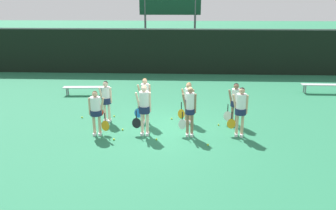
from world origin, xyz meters
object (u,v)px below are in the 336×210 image
player_5 (145,97)px  tennis_ball_5 (219,125)px  player_1 (144,106)px  tennis_ball_4 (114,139)px  player_3 (241,108)px  tennis_ball_0 (208,145)px  tennis_ball_6 (123,130)px  scoreboard (170,9)px  bench_courtside (84,88)px  tennis_ball_1 (172,119)px  tennis_ball_2 (82,117)px  tennis_ball_3 (114,116)px  bench_far (322,85)px  player_6 (188,99)px  player_7 (235,101)px  player_4 (106,98)px  player_0 (96,109)px  tennis_ball_7 (156,139)px  player_2 (190,108)px

player_5 → tennis_ball_5: bearing=-5.9°
player_1 → tennis_ball_4: (-1.00, -0.55, -1.04)m
player_3 → tennis_ball_0: player_3 is taller
tennis_ball_6 → scoreboard: bearing=83.8°
player_5 → player_1: bearing=-87.6°
bench_courtside → tennis_ball_1: bench_courtside is taller
tennis_ball_2 → tennis_ball_6: (1.90, -1.25, 0.00)m
tennis_ball_0 → tennis_ball_3: tennis_ball_0 is taller
bench_far → tennis_ball_2: 12.08m
player_3 → player_6: bearing=155.7°
player_3 → tennis_ball_3: (-4.83, 1.75, -1.02)m
bench_courtside → tennis_ball_5: (6.38, -4.01, -0.34)m
player_7 → tennis_ball_1: 2.63m
tennis_ball_5 → tennis_ball_2: bearing=173.9°
player_1 → tennis_ball_0: (2.20, -0.84, -1.04)m
player_6 → player_1: bearing=-127.4°
bench_far → player_4: bearing=-154.8°
player_6 → tennis_ball_4: size_ratio=22.96×
bench_courtside → player_3: player_3 is taller
player_0 → tennis_ball_7: (2.14, -0.39, -0.92)m
player_7 → player_0: bearing=-170.7°
tennis_ball_5 → tennis_ball_6: (-3.59, -0.66, 0.00)m
bench_far → tennis_ball_3: bench_far is taller
tennis_ball_0 → tennis_ball_1: bearing=117.8°
player_3 → player_6: 2.21m
player_3 → tennis_ball_1: bearing=158.7°
player_0 → player_1: bearing=-4.3°
bench_courtside → tennis_ball_6: (2.79, -4.67, -0.34)m
tennis_ball_2 → tennis_ball_3: (1.29, 0.21, -0.00)m
bench_courtside → player_6: size_ratio=1.33×
player_3 → player_7: 1.13m
tennis_ball_1 → player_7: bearing=-10.4°
player_0 → tennis_ball_6: size_ratio=23.79×
player_4 → player_5: 1.54m
bench_courtside → tennis_ball_7: size_ratio=33.31×
tennis_ball_1 → tennis_ball_3: same height
tennis_ball_0 → scoreboard: bearing=98.1°
scoreboard → player_6: bearing=-83.7°
player_6 → tennis_ball_2: (-4.32, 0.26, -0.91)m
player_2 → tennis_ball_2: player_2 is taller
player_5 → tennis_ball_0: player_5 is taller
bench_far → player_7: size_ratio=1.26×
tennis_ball_2 → tennis_ball_7: 3.84m
player_7 → tennis_ball_5: bearing=-169.4°
bench_courtside → tennis_ball_0: size_ratio=30.94×
scoreboard → tennis_ball_0: scoreboard is taller
player_0 → player_4: 1.35m
player_0 → tennis_ball_2: bearing=115.3°
player_7 → tennis_ball_5: player_7 is taller
bench_far → player_4: 11.18m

